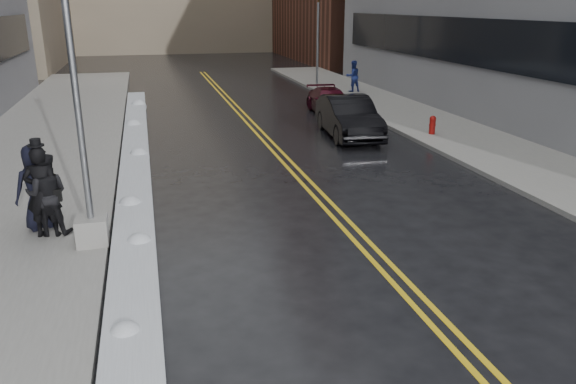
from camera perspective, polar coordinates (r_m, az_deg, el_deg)
ground at (r=11.26m, az=-2.68°, el=-8.24°), size 160.00×160.00×0.00m
sidewalk_west at (r=20.82m, az=-24.30°, el=3.02°), size 5.50×50.00×0.15m
sidewalk_east at (r=23.72m, az=16.51°, el=5.64°), size 4.00×50.00×0.15m
lane_line_left at (r=20.95m, az=-1.94°, el=4.56°), size 0.12×50.00×0.01m
lane_line_right at (r=21.01m, az=-1.14°, el=4.61°), size 0.12×50.00×0.01m
snow_ridge at (r=18.53m, az=-15.24°, el=2.56°), size 0.90×30.00×0.34m
lamppost at (r=12.20m, az=-20.29°, el=5.39°), size 0.65×0.65×7.62m
fire_hydrant at (r=23.13m, az=14.47°, el=6.71°), size 0.26×0.26×0.73m
traffic_signal at (r=35.48m, az=3.03°, el=15.86°), size 0.16×0.20×6.00m
pedestrian_fedora at (r=13.36m, az=-23.67°, el=0.00°), size 0.80×0.57×2.06m
pedestrian_b at (r=13.48m, az=-23.29°, el=-0.22°), size 0.96×0.78×1.87m
pedestrian_c at (r=13.88m, az=-24.11°, el=0.45°), size 1.15×0.99×1.99m
pedestrian_east at (r=33.76m, az=6.61°, el=11.61°), size 0.96×0.79×1.79m
car_black at (r=22.61m, az=6.17°, el=7.59°), size 2.12×5.02×1.61m
car_maroon at (r=27.40m, az=4.29°, el=9.15°), size 1.99×4.29×1.21m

